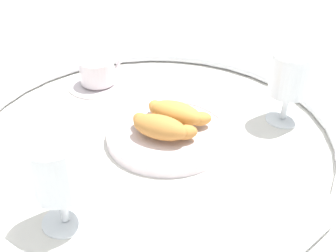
% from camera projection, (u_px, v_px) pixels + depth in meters
% --- Properties ---
extents(ground_plane, '(2.20, 2.20, 0.00)m').
position_uv_depth(ground_plane, '(153.00, 138.00, 0.81)').
color(ground_plane, silver).
extents(table_chrome_rim, '(0.69, 0.69, 0.02)m').
position_uv_depth(table_chrome_rim, '(153.00, 132.00, 0.80)').
color(table_chrome_rim, silver).
rests_on(table_chrome_rim, ground_plane).
extents(pastry_plate, '(0.23, 0.23, 0.02)m').
position_uv_depth(pastry_plate, '(168.00, 134.00, 0.80)').
color(pastry_plate, silver).
rests_on(pastry_plate, ground_plane).
extents(croissant_large, '(0.13, 0.09, 0.04)m').
position_uv_depth(croissant_large, '(161.00, 127.00, 0.77)').
color(croissant_large, '#BC7A38').
rests_on(croissant_large, pastry_plate).
extents(croissant_small, '(0.13, 0.09, 0.04)m').
position_uv_depth(croissant_small, '(177.00, 113.00, 0.80)').
color(croissant_small, '#CC893D').
rests_on(croissant_small, pastry_plate).
extents(coffee_cup_near, '(0.14, 0.14, 0.06)m').
position_uv_depth(coffee_cup_near, '(98.00, 75.00, 0.97)').
color(coffee_cup_near, silver).
rests_on(coffee_cup_near, ground_plane).
extents(juice_glass_left, '(0.08, 0.08, 0.14)m').
position_uv_depth(juice_glass_left, '(57.00, 172.00, 0.58)').
color(juice_glass_left, white).
rests_on(juice_glass_left, ground_plane).
extents(juice_glass_right, '(0.08, 0.08, 0.14)m').
position_uv_depth(juice_glass_right, '(290.00, 77.00, 0.81)').
color(juice_glass_right, white).
rests_on(juice_glass_right, ground_plane).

